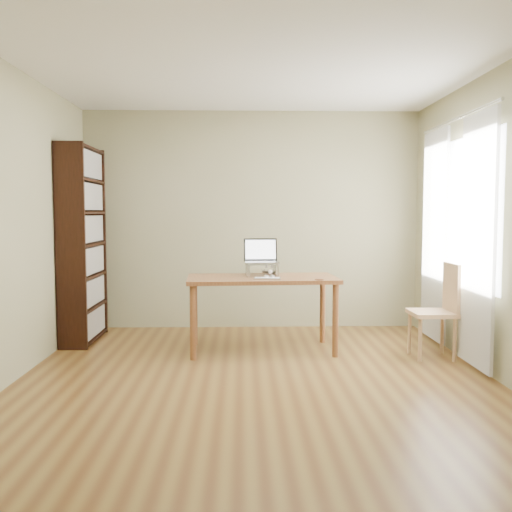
{
  "coord_description": "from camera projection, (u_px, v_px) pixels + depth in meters",
  "views": [
    {
      "loc": [
        -0.12,
        -4.62,
        1.39
      ],
      "look_at": [
        0.02,
        1.03,
        0.96
      ],
      "focal_mm": 40.0,
      "sensor_mm": 36.0,
      "label": 1
    }
  ],
  "objects": [
    {
      "name": "curtains",
      "position": [
        454.0,
        236.0,
        5.47
      ],
      "size": [
        0.03,
        1.9,
        2.25
      ],
      "color": "white",
      "rests_on": "ground"
    },
    {
      "name": "cat",
      "position": [
        266.0,
        270.0,
        5.81
      ],
      "size": [
        0.23,
        0.47,
        0.14
      ],
      "rotation": [
        0.0,
        0.0,
        0.22
      ],
      "color": "#484338",
      "rests_on": "desk"
    },
    {
      "name": "laptop_stand",
      "position": [
        262.0,
        268.0,
        5.78
      ],
      "size": [
        0.32,
        0.25,
        0.13
      ],
      "rotation": [
        0.0,
        0.0,
        0.06
      ],
      "color": "silver",
      "rests_on": "desk"
    },
    {
      "name": "room",
      "position": [
        260.0,
        224.0,
        4.63
      ],
      "size": [
        4.04,
        4.54,
        2.64
      ],
      "color": "#573517",
      "rests_on": "ground"
    },
    {
      "name": "chair",
      "position": [
        439.0,
        307.0,
        5.45
      ],
      "size": [
        0.41,
        0.41,
        0.91
      ],
      "rotation": [
        0.0,
        0.0,
        0.01
      ],
      "color": "tan",
      "rests_on": "ground"
    },
    {
      "name": "bookshelf",
      "position": [
        83.0,
        244.0,
        6.14
      ],
      "size": [
        0.3,
        0.9,
        2.1
      ],
      "color": "black",
      "rests_on": "ground"
    },
    {
      "name": "coaster",
      "position": [
        319.0,
        280.0,
        5.44
      ],
      "size": [
        0.09,
        0.09,
        0.01
      ],
      "primitive_type": "cylinder",
      "color": "brown",
      "rests_on": "desk"
    },
    {
      "name": "keyboard",
      "position": [
        267.0,
        278.0,
        5.49
      ],
      "size": [
        0.27,
        0.13,
        0.02
      ],
      "rotation": [
        0.0,
        0.0,
        -0.09
      ],
      "color": "silver",
      "rests_on": "desk"
    },
    {
      "name": "desk",
      "position": [
        262.0,
        286.0,
        5.71
      ],
      "size": [
        1.53,
        0.83,
        0.75
      ],
      "rotation": [
        0.0,
        0.0,
        0.06
      ],
      "color": "brown",
      "rests_on": "ground"
    },
    {
      "name": "laptop",
      "position": [
        261.0,
        257.0,
        5.83
      ],
      "size": [
        0.36,
        0.3,
        0.24
      ],
      "rotation": [
        0.0,
        0.0,
        0.06
      ],
      "color": "silver",
      "rests_on": "laptop_stand"
    }
  ]
}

